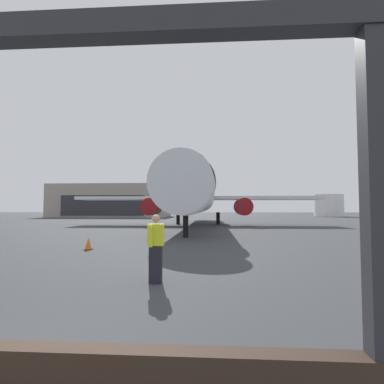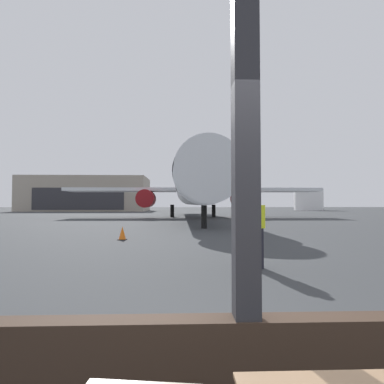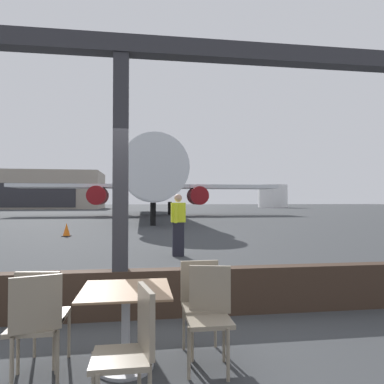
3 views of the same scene
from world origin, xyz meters
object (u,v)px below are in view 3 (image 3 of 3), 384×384
object	(u,v)px
cafe_chair_aisle_right	(42,310)
distant_hangar	(35,190)
cafe_chair_window_left	(201,298)
airplane	(149,183)
traffic_cone	(67,230)
ground_crew_worker	(178,224)
cafe_chair_aisle_left	(35,319)
fuel_storage_tank	(273,196)
cafe_chair_window_right	(133,343)
dining_table	(126,321)
cafe_chair_side_extra	(210,308)

from	to	relation	value
cafe_chair_aisle_right	distant_hangar	xyz separation A→B (m)	(-20.00, 69.32, 3.09)
cafe_chair_window_left	cafe_chair_aisle_right	size ratio (longest dim) A/B	1.00
airplane	traffic_cone	bearing A→B (deg)	-100.92
distant_hangar	ground_crew_worker	bearing A→B (deg)	-70.78
cafe_chair_aisle_left	airplane	world-z (taller)	airplane
distant_hangar	fuel_storage_tank	xyz separation A→B (m)	(51.01, 5.26, -1.01)
cafe_chair_window_right	cafe_chair_window_left	bearing A→B (deg)	57.03
traffic_cone	distant_hangar	world-z (taller)	distant_hangar
dining_table	airplane	world-z (taller)	airplane
dining_table	cafe_chair_aisle_left	distance (m)	0.78
traffic_cone	cafe_chair_window_right	bearing A→B (deg)	-76.59
cafe_chair_aisle_right	cafe_chair_side_extra	world-z (taller)	cafe_chair_side_extra
cafe_chair_side_extra	traffic_cone	bearing A→B (deg)	107.04
cafe_chair_aisle_left	fuel_storage_tank	size ratio (longest dim) A/B	0.14
cafe_chair_aisle_left	ground_crew_worker	xyz separation A→B (m)	(1.89, 6.74, 0.34)
dining_table	airplane	distance (m)	33.22
traffic_cone	ground_crew_worker	bearing A→B (deg)	-55.09
cafe_chair_side_extra	ground_crew_worker	world-z (taller)	ground_crew_worker
dining_table	fuel_storage_tank	world-z (taller)	fuel_storage_tank
cafe_chair_window_right	fuel_storage_tank	distance (m)	81.28
cafe_chair_aisle_left	fuel_storage_tank	bearing A→B (deg)	67.54
airplane	ground_crew_worker	size ratio (longest dim) A/B	20.66
cafe_chair_window_left	traffic_cone	world-z (taller)	cafe_chair_window_left
cafe_chair_aisle_right	airplane	distance (m)	33.16
ground_crew_worker	fuel_storage_tank	size ratio (longest dim) A/B	0.26
fuel_storage_tank	traffic_cone	bearing A→B (deg)	-118.25
cafe_chair_window_left	cafe_chair_window_right	size ratio (longest dim) A/B	0.99
cafe_chair_aisle_left	distant_hangar	bearing A→B (deg)	106.05
airplane	fuel_storage_tank	size ratio (longest dim) A/B	5.34
traffic_cone	distant_hangar	bearing A→B (deg)	107.28
cafe_chair_window_right	airplane	xyz separation A→B (m)	(0.76, 33.87, 2.84)
ground_crew_worker	distant_hangar	xyz separation A→B (m)	(-21.93, 62.91, 2.73)
traffic_cone	airplane	bearing A→B (deg)	79.08
cafe_chair_aisle_left	cafe_chair_aisle_right	world-z (taller)	cafe_chair_aisle_left
cafe_chair_window_left	cafe_chair_side_extra	bearing A→B (deg)	-86.08
airplane	fuel_storage_tank	bearing A→B (deg)	54.74
dining_table	traffic_cone	bearing A→B (deg)	103.86
ground_crew_worker	traffic_cone	size ratio (longest dim) A/B	3.02
cafe_chair_window_right	cafe_chair_aisle_right	bearing A→B (deg)	134.38
cafe_chair_side_extra	fuel_storage_tank	world-z (taller)	fuel_storage_tank
cafe_chair_aisle_right	cafe_chair_side_extra	xyz separation A→B (m)	(1.55, -0.16, -0.00)
dining_table	airplane	xyz separation A→B (m)	(0.84, 33.08, 2.95)
dining_table	cafe_chair_aisle_right	bearing A→B (deg)	173.95
cafe_chair_aisle_right	traffic_cone	size ratio (longest dim) A/B	1.58
cafe_chair_side_extra	airplane	bearing A→B (deg)	89.89
cafe_chair_side_extra	fuel_storage_tank	xyz separation A→B (m)	(29.46, 74.74, 2.08)
cafe_chair_aisle_right	airplane	xyz separation A→B (m)	(1.61, 33.00, 2.84)
fuel_storage_tank	airplane	bearing A→B (deg)	-125.26
cafe_chair_aisle_right	airplane	bearing A→B (deg)	87.21
distant_hangar	fuel_storage_tank	world-z (taller)	distant_hangar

